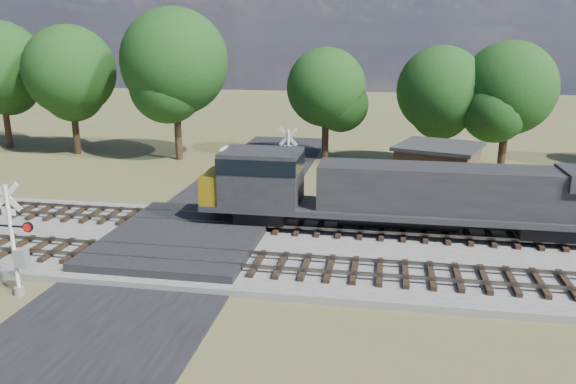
# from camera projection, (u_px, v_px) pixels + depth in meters

# --- Properties ---
(ground) EXTENTS (160.00, 160.00, 0.00)m
(ground) POSITION_uv_depth(u_px,v_px,m) (182.00, 249.00, 25.77)
(ground) COLOR brown
(ground) RESTS_ON ground
(ballast_bed) EXTENTS (140.00, 10.00, 0.30)m
(ballast_bed) POSITION_uv_depth(u_px,v_px,m) (404.00, 256.00, 24.54)
(ballast_bed) COLOR gray
(ballast_bed) RESTS_ON ground
(road) EXTENTS (7.00, 60.00, 0.08)m
(road) POSITION_uv_depth(u_px,v_px,m) (182.00, 248.00, 25.76)
(road) COLOR black
(road) RESTS_ON ground
(crossing_panel) EXTENTS (7.00, 9.00, 0.62)m
(crossing_panel) POSITION_uv_depth(u_px,v_px,m) (186.00, 239.00, 26.16)
(crossing_panel) COLOR #262628
(crossing_panel) RESTS_ON ground
(track_near) EXTENTS (140.00, 2.60, 0.33)m
(track_near) POSITION_uv_depth(u_px,v_px,m) (236.00, 261.00, 23.24)
(track_near) COLOR black
(track_near) RESTS_ON ballast_bed
(track_far) EXTENTS (140.00, 2.60, 0.33)m
(track_far) POSITION_uv_depth(u_px,v_px,m) (263.00, 223.00, 27.99)
(track_far) COLOR black
(track_far) RESTS_ON ballast_bed
(crossing_signal_near) EXTENTS (1.78, 0.39, 4.43)m
(crossing_signal_near) POSITION_uv_depth(u_px,v_px,m) (16.00, 249.00, 20.64)
(crossing_signal_near) COLOR silver
(crossing_signal_near) RESTS_ON ground
(crossing_signal_far) EXTENTS (1.79, 0.41, 4.44)m
(crossing_signal_far) POSITION_uv_depth(u_px,v_px,m) (287.00, 171.00, 32.72)
(crossing_signal_far) COLOR silver
(crossing_signal_far) RESTS_ON ground
(equipment_shed) EXTENTS (5.92, 5.92, 3.17)m
(equipment_shed) POSITION_uv_depth(u_px,v_px,m) (438.00, 170.00, 34.09)
(equipment_shed) COLOR #44311D
(equipment_shed) RESTS_ON ground
(treeline) EXTENTS (80.36, 10.02, 11.70)m
(treeline) POSITION_uv_depth(u_px,v_px,m) (318.00, 74.00, 42.15)
(treeline) COLOR black
(treeline) RESTS_ON ground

